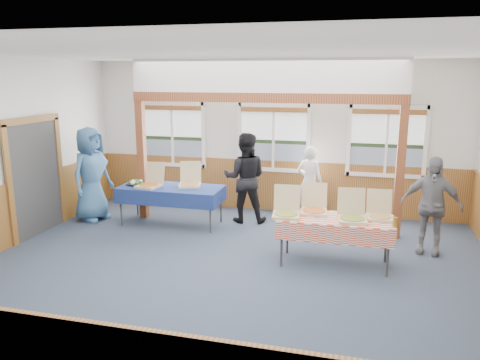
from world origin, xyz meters
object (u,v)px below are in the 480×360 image
woman_black (245,178)px  person_grey (431,205)px  table_right (335,222)px  woman_white (309,182)px  man_blue (91,174)px  table_left (171,189)px

woman_black → person_grey: bearing=155.7°
table_right → woman_black: woman_black is taller
woman_white → man_blue: (-4.25, -1.21, 0.20)m
woman_black → woman_white: bearing=-165.0°
woman_white → person_grey: bearing=160.4°
woman_black → man_blue: bearing=3.2°
woman_white → woman_black: (-1.22, -0.55, 0.15)m
woman_black → table_right: bearing=127.0°
table_right → woman_white: 2.45m
woman_white → man_blue: 4.43m
table_left → man_blue: man_blue is taller
table_left → woman_black: bearing=11.4°
table_right → woman_black: (-1.88, 1.81, 0.20)m
person_grey → table_right: bearing=-137.5°
table_right → table_left: bearing=154.1°
woman_white → person_grey: person_grey is taller
person_grey → woman_black: bearing=176.1°
table_left → woman_black: 1.48m
woman_black → person_grey: (3.36, -0.91, -0.08)m
woman_black → person_grey: 3.48m
table_right → woman_white: size_ratio=1.19×
woman_white → man_blue: man_blue is taller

